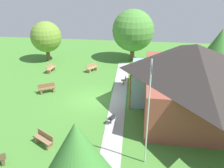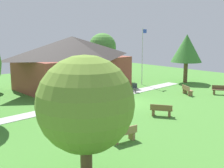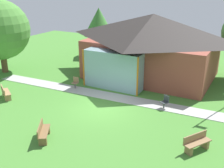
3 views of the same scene
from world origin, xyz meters
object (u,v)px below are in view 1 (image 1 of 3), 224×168
Objects in this scene: bench_front_center at (47,89)px; tree_behind_pavilion_left at (221,43)px; patio_chair_lawn_spare at (112,119)px; tree_lawn_corner at (46,37)px; pavilion at (190,76)px; tree_east_hedge at (78,163)px; patio_chair_west at (124,81)px; bench_front_left at (51,68)px; tree_west_hedge at (133,31)px; bench_mid_left at (92,68)px; bench_mid_right at (44,139)px; flagpole at (148,111)px.

tree_behind_pavilion_left is (-6.29, 16.20, 3.21)m from bench_front_center.
patio_chair_lawn_spare is 16.92m from tree_lawn_corner.
tree_east_hedge is at bearing -26.07° from pavilion.
patio_chair_west is at bearing 179.23° from tree_east_hedge.
bench_front_left is 10.89m from tree_west_hedge.
bench_front_left is 0.30× the size of tree_behind_pavilion_left.
bench_mid_left is 5.02m from patio_chair_west.
tree_west_hedge is at bearing -156.79° from pavilion.
patio_chair_lawn_spare is at bearing 113.90° from bench_front_center.
tree_behind_pavilion_left is at bearing 152.97° from tree_east_hedge.
pavilion is at bearing 153.93° from tree_east_hedge.
tree_west_hedge is at bearing 99.13° from tree_lawn_corner.
tree_east_hedge reaches higher than patio_chair_west.
tree_west_hedge is at bearing -11.96° from patio_chair_west.
pavilion reaches higher than patio_chair_west.
tree_west_hedge reaches higher than patio_chair_lawn_spare.
bench_mid_right is 18.75m from tree_west_hedge.
bench_front_center is (-1.13, -12.18, -2.31)m from pavilion.
bench_mid_right is at bearing 26.58° from bench_front_left.
bench_front_center is 1.74× the size of patio_chair_west.
patio_chair_lawn_spare is at bearing -146.28° from flagpole.
tree_lawn_corner is at bearing -123.02° from pavilion.
bench_mid_right is 13.11m from bench_front_left.
bench_mid_right and bench_front_center have the same top height.
flagpole is 0.96× the size of tree_west_hedge.
flagpole reaches higher than bench_front_left.
patio_chair_lawn_spare is 15.45m from tree_west_hedge.
tree_lawn_corner is at bearing -155.07° from tree_east_hedge.
bench_mid_right is 0.24× the size of tree_west_hedge.
patio_chair_west is 0.17× the size of tree_lawn_corner.
tree_east_hedge reaches higher than tree_behind_pavilion_left.
tree_west_hedge reaches higher than bench_mid_left.
tree_east_hedge is at bearing 24.93° from tree_lawn_corner.
tree_east_hedge is at bearing 31.94° from bench_front_left.
tree_behind_pavilion_left is at bearing 82.05° from tree_lawn_corner.
flagpole is 11.32m from patio_chair_west.
tree_behind_pavilion_left reaches higher than bench_mid_left.
patio_chair_lawn_spare is 0.17× the size of tree_behind_pavilion_left.
tree_east_hedge reaches higher than pavilion.
bench_mid_right and bench_front_left have the same top height.
patio_chair_lawn_spare is (-2.85, 3.82, 0.01)m from bench_mid_right.
bench_front_center is 0.30× the size of tree_lawn_corner.
patio_chair_lawn_spare is at bearing -112.00° from bench_mid_right.
tree_east_hedge is 21.18m from tree_behind_pavilion_left.
flagpole is at bearing 105.86° from bench_front_center.
bench_front_left is at bearing -141.03° from flagpole.
pavilion is at bearing 56.98° from tree_lawn_corner.
bench_mid_right is 1.01× the size of bench_front_center.
tree_east_hedge reaches higher than tree_lawn_corner.
bench_mid_right is 0.28× the size of tree_east_hedge.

